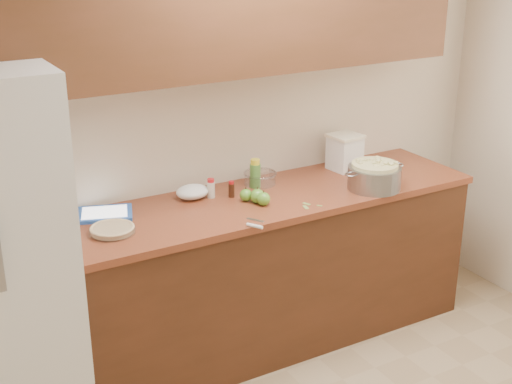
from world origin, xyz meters
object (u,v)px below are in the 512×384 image
colander (374,176)px  tablet (105,214)px  pie (112,230)px  flour_canister (345,152)px

colander → tablet: (-1.48, 0.38, -0.06)m
colander → tablet: bearing=165.7°
pie → flour_canister: (1.57, 0.22, 0.09)m
tablet → colander: bearing=5.0°
pie → colander: (1.52, -0.14, 0.05)m
pie → tablet: (0.04, 0.24, -0.01)m
flour_canister → tablet: flour_canister is taller
colander → tablet: 1.53m
colander → flour_canister: size_ratio=1.82×
colander → tablet: colander is taller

